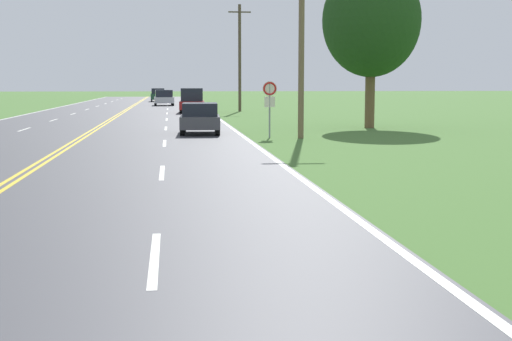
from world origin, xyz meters
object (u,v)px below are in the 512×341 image
traffic_sign (270,96)px  car_silver_hatchback_mid_near (164,97)px  car_red_van_approaching (192,100)px  car_dark_green_hatchback_mid_far (158,95)px  tree_right_cluster (371,21)px  car_dark_grey_hatchback_nearest (200,117)px

traffic_sign → car_silver_hatchback_mid_near: bearing=96.1°
car_red_van_approaching → car_dark_green_hatchback_mid_far: size_ratio=1.16×
tree_right_cluster → car_silver_hatchback_mid_near: tree_right_cluster is taller
car_silver_hatchback_mid_near → car_dark_green_hatchback_mid_far: car_dark_green_hatchback_mid_far is taller
tree_right_cluster → car_dark_grey_hatchback_nearest: 10.52m
traffic_sign → car_dark_green_hatchback_mid_far: traffic_sign is taller
car_dark_green_hatchback_mid_far → tree_right_cluster: bearing=10.8°
traffic_sign → car_dark_grey_hatchback_nearest: 4.01m
car_red_van_approaching → car_dark_green_hatchback_mid_far: bearing=-172.4°
traffic_sign → car_silver_hatchback_mid_near: size_ratio=0.60×
car_red_van_approaching → traffic_sign: bearing=7.8°
traffic_sign → car_red_van_approaching: traffic_sign is taller
traffic_sign → car_silver_hatchback_mid_near: (-4.75, 44.18, -0.93)m
traffic_sign → car_red_van_approaching: size_ratio=0.52×
car_red_van_approaching → car_dark_green_hatchback_mid_far: (-3.17, 34.26, -0.12)m
tree_right_cluster → car_red_van_approaching: (-8.46, 19.60, -4.42)m
car_dark_grey_hatchback_nearest → car_silver_hatchback_mid_near: 41.54m
traffic_sign → car_dark_green_hatchback_mid_far: bearing=95.3°
car_dark_green_hatchback_mid_far → car_silver_hatchback_mid_near: bearing=1.7°
car_red_van_approaching → tree_right_cluster: bearing=25.7°
tree_right_cluster → car_red_van_approaching: bearing=113.3°
tree_right_cluster → car_dark_green_hatchback_mid_far: size_ratio=2.12×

